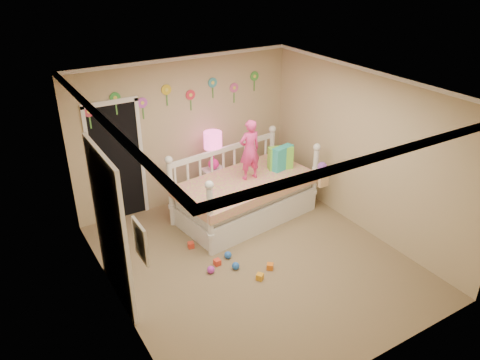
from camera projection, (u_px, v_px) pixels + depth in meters
floor at (255, 260)px, 6.95m from camera, size 4.00×4.50×0.01m
ceiling at (258, 88)px, 5.78m from camera, size 4.00×4.50×0.01m
back_wall at (186, 132)px, 8.08m from camera, size 4.00×0.01×2.60m
left_wall at (112, 223)px, 5.44m from camera, size 0.01×4.50×2.60m
right_wall at (364, 152)px, 7.29m from camera, size 0.01×4.50×2.60m
crown_molding at (258, 91)px, 5.79m from camera, size 4.00×4.50×0.06m
daybed at (245, 183)px, 7.80m from camera, size 2.48×1.55×1.27m
pillow_turquoise at (282, 158)px, 8.05m from camera, size 0.43×0.23×0.41m
pillow_lime at (280, 158)px, 8.07m from camera, size 0.45×0.26×0.40m
child at (250, 150)px, 7.58m from camera, size 0.38×0.26×1.02m
nightstand at (214, 186)px, 8.39m from camera, size 0.40×0.31×0.66m
table_lamp at (213, 145)px, 8.04m from camera, size 0.31×0.31×0.69m
closet_doorway at (117, 162)px, 7.61m from camera, size 0.90×0.04×2.07m
flower_decals at (179, 97)px, 7.74m from camera, size 3.40×0.02×0.50m
mirror_closet at (111, 228)px, 5.79m from camera, size 0.07×1.30×2.10m
wall_picture at (140, 241)px, 4.65m from camera, size 0.05×0.34×0.42m
hanging_bag at (322, 175)px, 7.76m from camera, size 0.20×0.16×0.36m
toy_scatter at (230, 257)px, 6.93m from camera, size 0.91×1.36×0.11m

